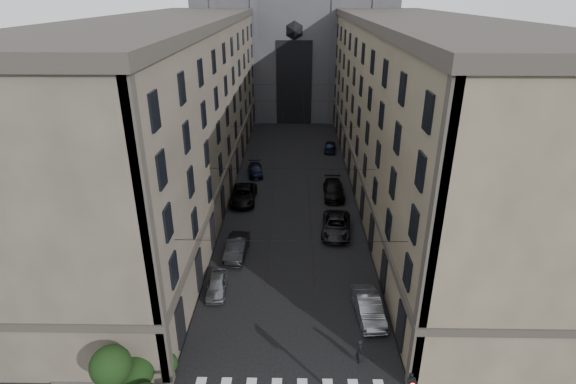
# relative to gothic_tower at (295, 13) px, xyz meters

# --- Properties ---
(sidewalk_left) EXTENTS (7.00, 80.00, 0.15)m
(sidewalk_left) POSITION_rel_gothic_tower_xyz_m (-10.50, -38.96, -17.72)
(sidewalk_left) COLOR #383533
(sidewalk_left) RESTS_ON ground
(sidewalk_right) EXTENTS (7.00, 80.00, 0.15)m
(sidewalk_right) POSITION_rel_gothic_tower_xyz_m (10.50, -38.96, -17.72)
(sidewalk_right) COLOR #383533
(sidewalk_right) RESTS_ON ground
(building_left) EXTENTS (13.60, 60.60, 18.85)m
(building_left) POSITION_rel_gothic_tower_xyz_m (-13.44, -38.96, -8.45)
(building_left) COLOR #474037
(building_left) RESTS_ON ground
(building_right) EXTENTS (13.60, 60.60, 18.85)m
(building_right) POSITION_rel_gothic_tower_xyz_m (13.44, -38.96, -8.45)
(building_right) COLOR brown
(building_right) RESTS_ON ground
(gothic_tower) EXTENTS (35.00, 23.00, 58.00)m
(gothic_tower) POSITION_rel_gothic_tower_xyz_m (0.00, 0.00, 0.00)
(gothic_tower) COLOR #2D2D33
(gothic_tower) RESTS_ON ground
(shrub_cluster) EXTENTS (3.90, 4.40, 3.90)m
(shrub_cluster) POSITION_rel_gothic_tower_xyz_m (-8.72, -69.95, -16.00)
(shrub_cluster) COLOR black
(shrub_cluster) RESTS_ON sidewalk_left
(tram_wires) EXTENTS (14.00, 60.00, 0.43)m
(tram_wires) POSITION_rel_gothic_tower_xyz_m (0.00, -39.33, -10.55)
(tram_wires) COLOR black
(tram_wires) RESTS_ON ground
(car_left_near) EXTENTS (1.70, 3.84, 1.29)m
(car_left_near) POSITION_rel_gothic_tower_xyz_m (-5.69, -59.94, -17.16)
(car_left_near) COLOR slate
(car_left_near) RESTS_ON ground
(car_left_midnear) EXTENTS (1.90, 4.84, 1.57)m
(car_left_midnear) POSITION_rel_gothic_tower_xyz_m (-4.80, -54.65, -17.01)
(car_left_midnear) COLOR black
(car_left_midnear) RESTS_ON ground
(car_left_midfar) EXTENTS (2.66, 5.75, 1.60)m
(car_left_midfar) POSITION_rel_gothic_tower_xyz_m (-5.40, -43.52, -17.00)
(car_left_midfar) COLOR black
(car_left_midfar) RESTS_ON ground
(car_left_far) EXTENTS (2.34, 4.58, 1.27)m
(car_left_far) POSITION_rel_gothic_tower_xyz_m (-4.76, -35.54, -17.16)
(car_left_far) COLOR black
(car_left_far) RESTS_ON ground
(car_right_near) EXTENTS (2.05, 4.86, 1.56)m
(car_right_near) POSITION_rel_gothic_tower_xyz_m (5.49, -62.60, -17.02)
(car_right_near) COLOR slate
(car_right_near) RESTS_ON ground
(car_right_midnear) EXTENTS (3.22, 5.99, 1.60)m
(car_right_midnear) POSITION_rel_gothic_tower_xyz_m (4.20, -50.46, -17.00)
(car_right_midnear) COLOR black
(car_right_midnear) RESTS_ON ground
(car_right_midfar) EXTENTS (2.33, 5.54, 1.60)m
(car_right_midfar) POSITION_rel_gothic_tower_xyz_m (4.61, -41.96, -17.00)
(car_right_midfar) COLOR black
(car_right_midfar) RESTS_ON ground
(car_right_far) EXTENTS (2.03, 4.06, 1.33)m
(car_right_far) POSITION_rel_gothic_tower_xyz_m (5.31, -26.27, -17.13)
(car_right_far) COLOR black
(car_right_far) RESTS_ON ground
(pedestrian) EXTENTS (0.56, 0.72, 1.73)m
(pedestrian) POSITION_rel_gothic_tower_xyz_m (4.30, -66.96, -16.93)
(pedestrian) COLOR black
(pedestrian) RESTS_ON ground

